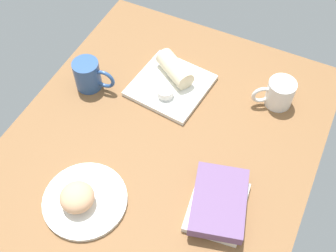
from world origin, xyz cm
name	(u,v)px	position (x,y,z in cm)	size (l,w,h in cm)	color
dining_table	(160,148)	(0.00, 0.00, 2.00)	(110.00, 90.00, 4.00)	brown
round_plate	(85,200)	(25.64, -10.10, 4.70)	(23.23, 23.23, 1.40)	white
scone_pastry	(77,197)	(27.12, -10.99, 8.52)	(9.38, 9.31, 6.23)	tan
square_plate	(171,86)	(-22.13, -6.92, 4.80)	(23.23, 23.23, 1.60)	white
sauce_cup	(165,92)	(-16.94, -6.33, 7.08)	(5.25, 5.25, 2.76)	silver
breakfast_wrap	(175,69)	(-26.29, -7.40, 8.68)	(6.16, 6.16, 14.26)	beige
book_stack	(218,203)	(11.72, 23.36, 6.86)	(23.32, 18.85, 5.63)	silver
coffee_mug	(89,75)	(-11.17, -31.20, 9.29)	(8.52, 13.94, 10.36)	#2D518C
second_mug	(279,93)	(-31.03, 26.66, 8.70)	(9.88, 12.46, 9.19)	white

